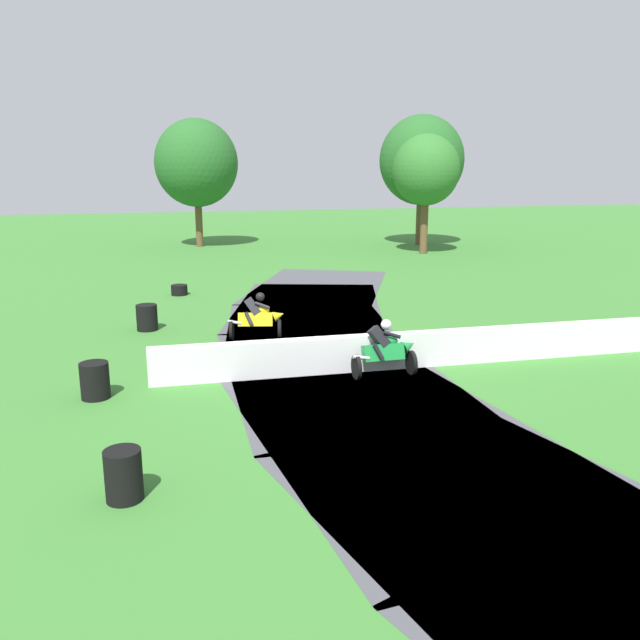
# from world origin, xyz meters

# --- Properties ---
(ground_plane) EXTENTS (120.00, 120.00, 0.00)m
(ground_plane) POSITION_xyz_m (0.00, 0.00, 0.00)
(ground_plane) COLOR #38752D
(track_asphalt) EXTENTS (9.54, 32.87, 0.01)m
(track_asphalt) POSITION_xyz_m (1.03, -0.03, 0.00)
(track_asphalt) COLOR #47474C
(track_asphalt) RESTS_ON ground
(safety_barrier) EXTENTS (19.91, 0.89, 0.90)m
(safety_barrier) POSITION_xyz_m (5.54, -0.16, 0.45)
(safety_barrier) COLOR white
(safety_barrier) RESTS_ON ground
(motorcycle_lead_yellow) EXTENTS (1.72, 1.06, 1.43)m
(motorcycle_lead_yellow) POSITION_xyz_m (-1.27, 3.62, 0.64)
(motorcycle_lead_yellow) COLOR black
(motorcycle_lead_yellow) RESTS_ON ground
(motorcycle_chase_green) EXTENTS (1.68, 0.85, 1.43)m
(motorcycle_chase_green) POSITION_xyz_m (1.16, -0.50, 0.63)
(motorcycle_chase_green) COLOR black
(motorcycle_chase_green) RESTS_ON ground
(tire_stack_near) EXTENTS (0.64, 0.64, 0.40)m
(tire_stack_near) POSITION_xyz_m (-3.20, 10.96, 0.20)
(tire_stack_near) COLOR black
(tire_stack_near) RESTS_ON ground
(tire_stack_mid_a) EXTENTS (0.64, 0.64, 0.80)m
(tire_stack_mid_a) POSITION_xyz_m (-4.42, 5.50, 0.40)
(tire_stack_mid_a) COLOR black
(tire_stack_mid_a) RESTS_ON ground
(tire_stack_mid_b) EXTENTS (0.62, 0.62, 0.80)m
(tire_stack_mid_b) POSITION_xyz_m (-5.52, -0.39, 0.40)
(tire_stack_mid_b) COLOR black
(tire_stack_mid_b) RESTS_ON ground
(tire_stack_far) EXTENTS (0.56, 0.56, 0.80)m
(tire_stack_far) POSITION_xyz_m (-4.77, -5.12, 0.40)
(tire_stack_far) COLOR black
(tire_stack_far) RESTS_ON ground
(tree_far_left) EXTENTS (5.11, 5.11, 7.86)m
(tree_far_left) POSITION_xyz_m (-1.16, 26.86, 5.16)
(tree_far_left) COLOR brown
(tree_far_left) RESTS_ON ground
(tree_far_right) EXTENTS (3.81, 3.81, 6.77)m
(tree_far_right) POSITION_xyz_m (11.19, 20.04, 4.74)
(tree_far_right) COLOR brown
(tree_far_right) RESTS_ON ground
(tree_mid_rise) EXTENTS (5.33, 5.33, 8.15)m
(tree_mid_rise) POSITION_xyz_m (12.71, 24.21, 5.34)
(tree_mid_rise) COLOR brown
(tree_mid_rise) RESTS_ON ground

